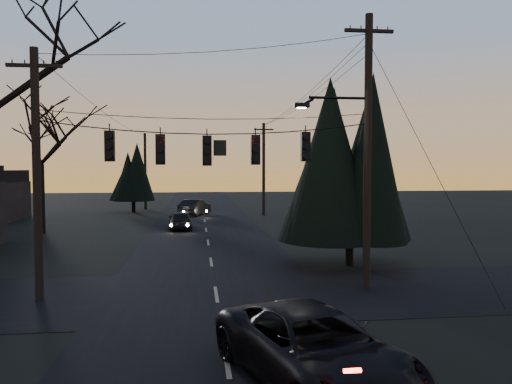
{
  "coord_description": "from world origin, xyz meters",
  "views": [
    {
      "loc": [
        -0.68,
        -7.5,
        4.57
      ],
      "look_at": [
        1.36,
        9.52,
        3.67
      ],
      "focal_mm": 35.0,
      "sensor_mm": 36.0,
      "label": 1
    }
  ],
  "objects": [
    {
      "name": "utility_pole_left",
      "position": [
        -6.0,
        10.0,
        0.0
      ],
      "size": [
        1.8,
        0.3,
        8.5
      ],
      "primitive_type": null,
      "color": "black",
      "rests_on": "ground"
    },
    {
      "name": "sedan_oncoming_a",
      "position": [
        -1.84,
        28.61,
        0.66
      ],
      "size": [
        1.85,
        4.01,
        1.33
      ],
      "primitive_type": "imported",
      "rotation": [
        0.0,
        0.0,
        3.22
      ],
      "color": "black",
      "rests_on": "ground"
    },
    {
      "name": "evergreen_dist",
      "position": [
        -6.83,
        42.58,
        3.75
      ],
      "size": [
        3.47,
        3.47,
        6.33
      ],
      "color": "black",
      "rests_on": "ground"
    },
    {
      "name": "bare_tree_dist",
      "position": [
        -11.08,
        27.6,
        6.54
      ],
      "size": [
        6.97,
        6.97,
        9.36
      ],
      "color": "black",
      "rests_on": "ground"
    },
    {
      "name": "cross_road",
      "position": [
        0.0,
        10.0,
        0.01
      ],
      "size": [
        60.0,
        7.0,
        0.02
      ],
      "primitive_type": "cube",
      "color": "black",
      "rests_on": "ground"
    },
    {
      "name": "utility_pole_far_l",
      "position": [
        -6.0,
        46.0,
        0.0
      ],
      "size": [
        0.3,
        0.3,
        8.0
      ],
      "primitive_type": null,
      "color": "black",
      "rests_on": "ground"
    },
    {
      "name": "utility_pole_right",
      "position": [
        5.5,
        10.0,
        0.0
      ],
      "size": [
        5.0,
        0.3,
        10.0
      ],
      "primitive_type": null,
      "color": "black",
      "rests_on": "ground"
    },
    {
      "name": "main_road",
      "position": [
        0.0,
        20.0,
        0.01
      ],
      "size": [
        8.0,
        120.0,
        0.02
      ],
      "primitive_type": "cube",
      "color": "black",
      "rests_on": "ground"
    },
    {
      "name": "suv_near",
      "position": [
        1.73,
        2.44,
        0.77
      ],
      "size": [
        4.18,
        6.08,
        1.54
      ],
      "primitive_type": "imported",
      "rotation": [
        0.0,
        0.0,
        0.32
      ],
      "color": "black",
      "rests_on": "ground"
    },
    {
      "name": "span_signal_assembly",
      "position": [
        -0.24,
        10.0,
        5.18
      ],
      "size": [
        11.5,
        0.44,
        1.67
      ],
      "color": "black",
      "rests_on": "ground"
    },
    {
      "name": "utility_pole_far_r",
      "position": [
        5.5,
        38.0,
        0.0
      ],
      "size": [
        1.8,
        0.3,
        8.5
      ],
      "primitive_type": null,
      "color": "black",
      "rests_on": "ground"
    },
    {
      "name": "sedan_oncoming_b",
      "position": [
        -0.8,
        38.7,
        0.74
      ],
      "size": [
        3.15,
        4.77,
        1.49
      ],
      "primitive_type": "imported",
      "rotation": [
        0.0,
        0.0,
        2.76
      ],
      "color": "black",
      "rests_on": "ground"
    },
    {
      "name": "evergreen_right",
      "position": [
        6.28,
        14.5,
        4.38
      ],
      "size": [
        4.61,
        4.61,
        7.58
      ],
      "color": "black",
      "rests_on": "ground"
    }
  ]
}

